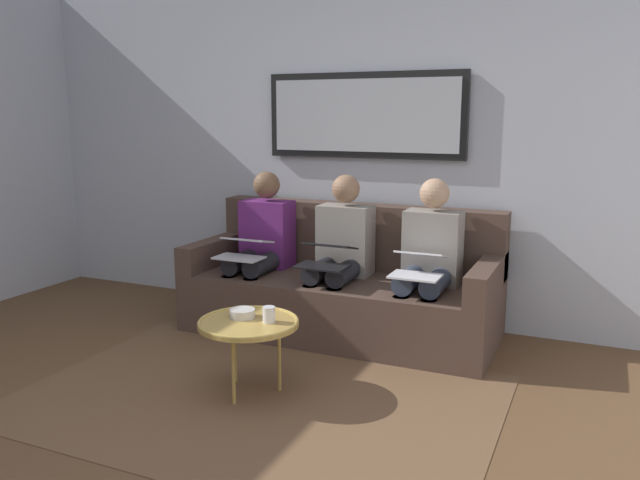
# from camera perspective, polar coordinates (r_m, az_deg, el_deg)

# --- Properties ---
(wall_rear) EXTENTS (6.00, 0.12, 2.60)m
(wall_rear) POSITION_cam_1_polar(r_m,az_deg,el_deg) (4.97, 4.28, 8.07)
(wall_rear) COLOR #B7BCC6
(wall_rear) RESTS_ON ground_plane
(area_rug) EXTENTS (2.60, 1.80, 0.01)m
(area_rug) POSITION_cam_1_polar(r_m,az_deg,el_deg) (3.71, -5.52, -13.74)
(area_rug) COLOR brown
(area_rug) RESTS_ON ground_plane
(couch) EXTENTS (2.20, 0.90, 0.90)m
(couch) POSITION_cam_1_polar(r_m,az_deg,el_deg) (4.68, 2.09, -4.37)
(couch) COLOR #4C382D
(couch) RESTS_ON ground_plane
(framed_mirror) EXTENTS (1.55, 0.05, 0.63)m
(framed_mirror) POSITION_cam_1_polar(r_m,az_deg,el_deg) (4.87, 3.94, 10.96)
(framed_mirror) COLOR black
(coffee_table) EXTENTS (0.57, 0.57, 0.43)m
(coffee_table) POSITION_cam_1_polar(r_m,az_deg,el_deg) (3.64, -6.36, -7.39)
(coffee_table) COLOR tan
(coffee_table) RESTS_ON ground_plane
(cup) EXTENTS (0.07, 0.07, 0.09)m
(cup) POSITION_cam_1_polar(r_m,az_deg,el_deg) (3.60, -4.55, -6.61)
(cup) COLOR silver
(cup) RESTS_ON coffee_table
(bowl) EXTENTS (0.14, 0.14, 0.05)m
(bowl) POSITION_cam_1_polar(r_m,az_deg,el_deg) (3.70, -6.90, -6.48)
(bowl) COLOR beige
(bowl) RESTS_ON coffee_table
(person_left) EXTENTS (0.38, 0.58, 1.14)m
(person_left) POSITION_cam_1_polar(r_m,az_deg,el_deg) (4.35, 9.61, -1.68)
(person_left) COLOR gray
(person_left) RESTS_ON couch
(laptop_white) EXTENTS (0.31, 0.35, 0.15)m
(laptop_white) POSITION_cam_1_polar(r_m,az_deg,el_deg) (4.12, 8.77, -2.09)
(laptop_white) COLOR white
(person_middle) EXTENTS (0.38, 0.58, 1.14)m
(person_middle) POSITION_cam_1_polar(r_m,az_deg,el_deg) (4.55, 1.79, -0.97)
(person_middle) COLOR gray
(person_middle) RESTS_ON couch
(laptop_black) EXTENTS (0.34, 0.36, 0.15)m
(laptop_black) POSITION_cam_1_polar(r_m,az_deg,el_deg) (4.33, 0.57, -1.32)
(laptop_black) COLOR black
(person_right) EXTENTS (0.38, 0.58, 1.14)m
(person_right) POSITION_cam_1_polar(r_m,az_deg,el_deg) (4.82, -5.26, -0.32)
(person_right) COLOR #66236B
(person_right) RESTS_ON couch
(laptop_silver) EXTENTS (0.34, 0.32, 0.14)m
(laptop_silver) POSITION_cam_1_polar(r_m,az_deg,el_deg) (4.61, -6.79, -0.68)
(laptop_silver) COLOR silver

